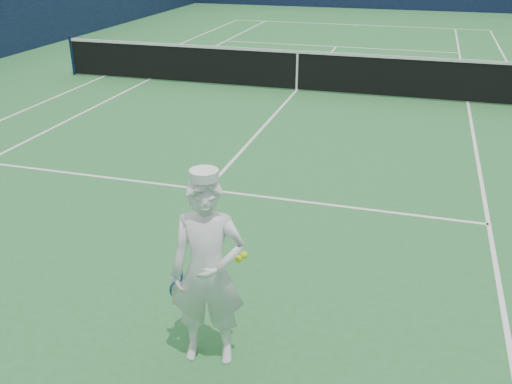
% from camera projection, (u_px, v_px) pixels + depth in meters
% --- Properties ---
extents(ground, '(80.00, 80.00, 0.00)m').
position_uv_depth(ground, '(296.00, 91.00, 14.42)').
color(ground, '#2B7236').
rests_on(ground, ground).
extents(court_markings, '(11.03, 23.83, 0.01)m').
position_uv_depth(court_markings, '(296.00, 90.00, 14.41)').
color(court_markings, white).
rests_on(court_markings, ground).
extents(windscreen_fence, '(20.12, 36.12, 4.00)m').
position_uv_depth(windscreen_fence, '(299.00, 8.00, 13.59)').
color(windscreen_fence, '#0E1735').
rests_on(windscreen_fence, ground).
extents(tennis_net, '(12.88, 0.09, 1.07)m').
position_uv_depth(tennis_net, '(297.00, 69.00, 14.19)').
color(tennis_net, '#141E4C').
rests_on(tennis_net, ground).
extents(tennis_player, '(0.84, 0.56, 1.88)m').
position_uv_depth(tennis_player, '(208.00, 272.00, 4.99)').
color(tennis_player, white).
rests_on(tennis_player, ground).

